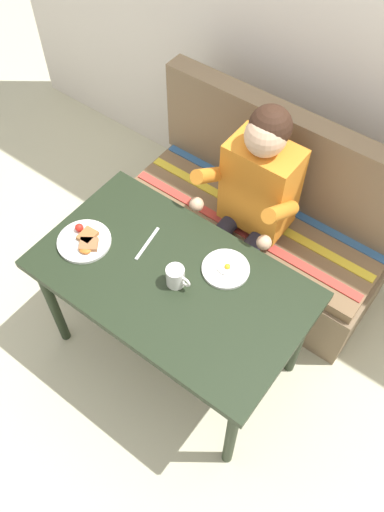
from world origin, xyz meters
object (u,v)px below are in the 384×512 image
(couch, at_px, (258,226))
(knife, at_px, (147,243))
(table, at_px, (172,287))
(plate_eggs, at_px, (226,269))
(coffee_mug, at_px, (176,276))
(plate_breakfast, at_px, (85,241))
(person, at_px, (252,197))

(couch, xyz_separation_m, knife, (-0.20, -0.69, 0.40))
(table, relative_size, knife, 6.00)
(plate_eggs, xyz_separation_m, coffee_mug, (-0.13, -0.18, 0.04))
(knife, bearing_deg, coffee_mug, -30.37)
(plate_breakfast, relative_size, coffee_mug, 2.06)
(person, xyz_separation_m, coffee_mug, (0.01, -0.60, 0.04))
(table, xyz_separation_m, plate_eggs, (0.17, 0.17, 0.09))
(couch, distance_m, person, 0.45)
(couch, relative_size, knife, 7.20)
(couch, height_order, coffee_mug, couch)
(person, distance_m, knife, 0.56)
(plate_eggs, bearing_deg, table, -133.77)
(coffee_mug, height_order, knife, coffee_mug)
(plate_eggs, height_order, coffee_mug, coffee_mug)
(plate_breakfast, relative_size, knife, 1.22)
(table, height_order, knife, knife)
(person, relative_size, plate_eggs, 5.80)
(plate_breakfast, xyz_separation_m, plate_eggs, (0.59, 0.26, -0.00))
(coffee_mug, bearing_deg, couch, 92.61)
(couch, relative_size, plate_eggs, 6.89)
(couch, xyz_separation_m, person, (0.03, -0.17, 0.41))
(couch, distance_m, plate_breakfast, 1.04)
(plate_breakfast, bearing_deg, person, 56.06)
(table, bearing_deg, person, 87.20)
(table, relative_size, couch, 0.83)
(table, relative_size, person, 0.99)
(plate_eggs, bearing_deg, plate_breakfast, -156.37)
(couch, bearing_deg, coffee_mug, -87.39)
(person, bearing_deg, plate_eggs, -71.82)
(table, height_order, plate_breakfast, plate_breakfast)
(plate_breakfast, xyz_separation_m, coffee_mug, (0.46, 0.08, 0.04))
(plate_breakfast, distance_m, coffee_mug, 0.47)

